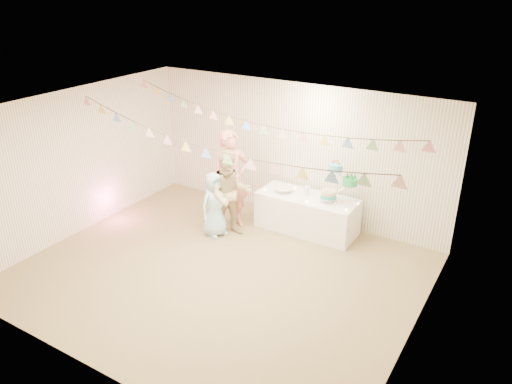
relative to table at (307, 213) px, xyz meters
The scene contains 24 objects.
floor 2.12m from the table, 104.96° to the right, with size 6.00×6.00×0.00m, color olive.
ceiling 3.08m from the table, 104.96° to the right, with size 6.00×6.00×0.00m, color white.
back_wall 1.20m from the table, 138.63° to the left, with size 6.00×6.00×0.00m, color white.
front_wall 4.66m from the table, 96.82° to the right, with size 6.00×6.00×0.00m, color white.
left_wall 4.19m from the table, 150.25° to the right, with size 5.00×5.00×0.00m, color white.
right_wall 3.33m from the table, 39.45° to the right, with size 5.00×5.00×0.00m, color white.
table is the anchor object (origin of this frame).
cake_stand 0.95m from the table, ahead, with size 0.65×0.39×0.73m, color silver, non-canonical shape.
cake_bottom 0.64m from the table, ahead, with size 0.31×0.31×0.15m, color teal, non-canonical shape.
cake_middle 1.07m from the table, 10.86° to the left, with size 0.27×0.27×0.22m, color green, non-canonical shape.
cake_top_tier 1.14m from the table, ahead, with size 0.25×0.25×0.19m, color #41B9CF, non-canonical shape.
platter 0.62m from the table, behind, with size 0.33×0.33×0.02m, color white.
posy 0.50m from the table, 133.82° to the left, with size 0.16×0.16×0.18m, color white, non-canonical shape.
person_adult_a 1.51m from the table, 156.73° to the right, with size 0.68×0.44×1.85m, color tan.
person_adult_b 1.47m from the table, 142.07° to the right, with size 0.78×0.61×1.60m, color tan.
person_child 1.68m from the table, 143.28° to the right, with size 0.59×0.38×1.21m, color #A4D4E9.
bunting_back 2.28m from the table, 120.34° to the right, with size 5.60×1.10×0.40m, color pink, non-canonical shape.
bunting_front 3.03m from the table, 103.67° to the right, with size 5.60×0.90×0.36m, color #72A5E5, non-canonical shape.
tealight_0 0.89m from the table, 169.38° to the right, with size 0.04×0.04×0.03m, color #FFD88C.
tealight_1 0.53m from the table, 152.78° to the left, with size 0.04×0.04×0.03m, color #FFD88C.
tealight_2 0.43m from the table, 65.56° to the right, with size 0.04×0.04×0.03m, color #FFD88C.
tealight_3 0.55m from the table, 32.15° to the left, with size 0.04×0.04×0.03m, color #FFD88C.
tealight_4 0.91m from the table, 12.38° to the right, with size 0.04×0.04×0.03m, color #FFD88C.
tealight_5 0.98m from the table, ahead, with size 0.04×0.04×0.03m, color #FFD88C.
Camera 1 is at (4.01, -5.44, 4.37)m, focal length 35.00 mm.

